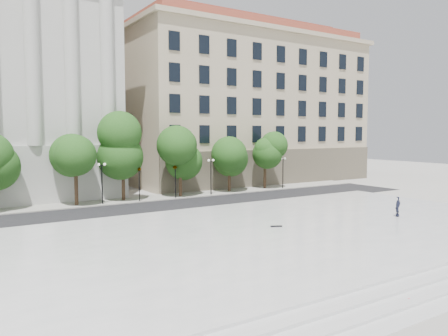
{
  "coord_description": "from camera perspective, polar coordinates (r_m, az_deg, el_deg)",
  "views": [
    {
      "loc": [
        -18.84,
        -20.61,
        7.28
      ],
      "look_at": [
        0.68,
        10.0,
        4.33
      ],
      "focal_mm": 35.0,
      "sensor_mm": 36.0,
      "label": 1
    }
  ],
  "objects": [
    {
      "name": "skateboard",
      "position": [
        32.2,
        6.84,
        -7.56
      ],
      "size": [
        0.84,
        0.54,
        0.09
      ],
      "primitive_type": "cube",
      "rotation": [
        0.0,
        0.0,
        -0.43
      ],
      "color": "black",
      "rests_on": "plaza"
    },
    {
      "name": "person_lying",
      "position": [
        38.38,
        21.69,
        -5.61
      ],
      "size": [
        1.5,
        1.62,
        0.44
      ],
      "primitive_type": "imported",
      "rotation": [
        -1.54,
        0.0,
        0.7
      ],
      "color": "black",
      "rests_on": "plaza"
    },
    {
      "name": "street_trees",
      "position": [
        47.03,
        -13.23,
        2.22
      ],
      "size": [
        42.0,
        5.23,
        7.88
      ],
      "color": "#382619",
      "rests_on": "ground"
    },
    {
      "name": "plaza",
      "position": [
        31.02,
        5.97,
        -8.53
      ],
      "size": [
        44.0,
        22.0,
        0.45
      ],
      "primitive_type": "cube",
      "color": "silver",
      "rests_on": "ground"
    },
    {
      "name": "plaza_steps",
      "position": [
        23.31,
        25.06,
        -13.69
      ],
      "size": [
        44.0,
        3.0,
        0.3
      ],
      "color": "silver",
      "rests_on": "ground"
    },
    {
      "name": "far_sidewalk",
      "position": [
        48.96,
        -9.55,
        -3.91
      ],
      "size": [
        60.0,
        4.0,
        0.12
      ],
      "primitive_type": "cube",
      "color": "#A3A096",
      "rests_on": "ground"
    },
    {
      "name": "street",
      "position": [
        43.57,
        -6.45,
        -5.0
      ],
      "size": [
        60.0,
        8.0,
        0.02
      ],
      "primitive_type": "cube",
      "color": "black",
      "rests_on": "ground"
    },
    {
      "name": "traffic_light_west",
      "position": [
        46.24,
        -11.04,
        0.18
      ],
      "size": [
        0.93,
        1.91,
        4.26
      ],
      "color": "black",
      "rests_on": "ground"
    },
    {
      "name": "traffic_light_east",
      "position": [
        47.92,
        -6.39,
        0.42
      ],
      "size": [
        0.62,
        1.98,
        4.28
      ],
      "color": "black",
      "rests_on": "ground"
    },
    {
      "name": "ground",
      "position": [
        28.86,
        9.74,
        -10.04
      ],
      "size": [
        160.0,
        160.0,
        0.0
      ],
      "primitive_type": "plane",
      "color": "#B0AEA6",
      "rests_on": "ground"
    },
    {
      "name": "building_east",
      "position": [
        71.18,
        0.6,
        7.75
      ],
      "size": [
        36.0,
        26.15,
        23.0
      ],
      "color": "#B7A68C",
      "rests_on": "ground"
    },
    {
      "name": "lamp_posts",
      "position": [
        47.46,
        -8.6,
        -0.68
      ],
      "size": [
        35.82,
        0.28,
        4.32
      ],
      "color": "black",
      "rests_on": "ground"
    }
  ]
}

